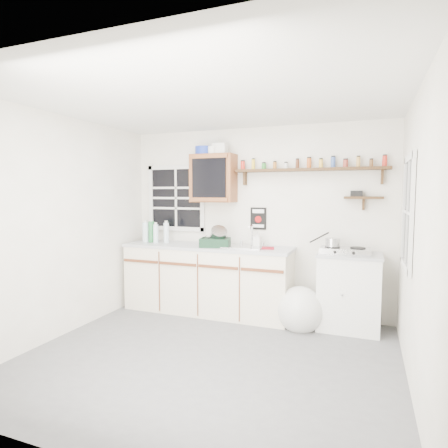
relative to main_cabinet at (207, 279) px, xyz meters
The scene contains 18 objects.
room 1.63m from the main_cabinet, 65.77° to the right, with size 3.64×3.24×2.54m.
main_cabinet is the anchor object (origin of this frame).
right_cabinet 1.84m from the main_cabinet, ahead, with size 0.73×0.57×0.91m.
sink 0.71m from the main_cabinet, ahead, with size 0.52×0.44×0.29m.
upper_cabinet 1.37m from the main_cabinet, 76.32° to the left, with size 0.60×0.32×0.65m.
upper_cabinet_clutter 1.75m from the main_cabinet, 93.91° to the left, with size 0.45×0.24×0.14m.
spice_shelf 1.98m from the main_cabinet, ahead, with size 1.91×0.18×0.35m.
secondary_shelf 2.25m from the main_cabinet, ahead, with size 0.45×0.16×0.24m.
warning_sign 1.08m from the main_cabinet, 24.36° to the left, with size 0.22×0.02×0.30m.
window_back 1.28m from the main_cabinet, 155.10° to the left, with size 0.93×0.03×0.98m.
window_right 2.68m from the main_cabinet, 17.55° to the right, with size 0.03×0.78×1.08m.
water_bottles 1.03m from the main_cabinet, behind, with size 0.39×0.14×0.33m.
dish_rack 0.58m from the main_cabinet, 26.40° to the right, with size 0.44×0.37×0.29m.
soap_bottle 0.89m from the main_cabinet, ahead, with size 0.10×0.10×0.21m, color silver.
rag 0.97m from the main_cabinet, ahead, with size 0.15×0.13×0.02m, color maroon.
hotplate 1.85m from the main_cabinet, ahead, with size 0.58×0.32×0.08m.
saucepan 1.73m from the main_cabinet, ahead, with size 0.39×0.29×0.18m.
trash_bag 1.33m from the main_cabinet, ahead, with size 0.48×0.43×0.55m.
Camera 1 is at (1.43, -3.30, 1.64)m, focal length 30.00 mm.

